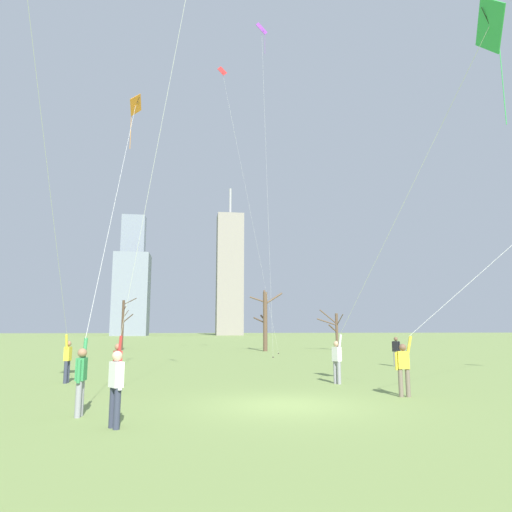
% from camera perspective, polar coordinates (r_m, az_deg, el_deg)
% --- Properties ---
extents(ground_plane, '(400.00, 400.00, 0.00)m').
position_cam_1_polar(ground_plane, '(13.33, 3.74, -18.04)').
color(ground_plane, '#7A934C').
extents(kite_flyer_foreground_left_yellow, '(11.82, 2.00, 11.52)m').
position_cam_1_polar(kite_flyer_foreground_left_yellow, '(15.96, 23.21, -7.20)').
color(kite_flyer_foreground_left_yellow, '#726656').
rests_on(kite_flyer_foreground_left_yellow, ground).
extents(kite_flyer_far_back_green, '(2.20, 8.79, 10.43)m').
position_cam_1_polar(kite_flyer_far_back_green, '(16.71, 13.23, -5.45)').
color(kite_flyer_far_back_green, gray).
rests_on(kite_flyer_far_back_green, ground).
extents(kite_flyer_midfield_right_orange, '(0.37, 8.59, 12.53)m').
position_cam_1_polar(kite_flyer_midfield_right_orange, '(13.53, -19.29, -5.51)').
color(kite_flyer_midfield_right_orange, gray).
rests_on(kite_flyer_midfield_right_orange, ground).
extents(kite_flyer_midfield_center_white, '(1.45, 15.45, 17.40)m').
position_cam_1_polar(kite_flyer_midfield_center_white, '(16.45, -23.79, 1.36)').
color(kite_flyer_midfield_center_white, '#33384C').
rests_on(kite_flyer_midfield_center_white, ground).
extents(kite_flyer_foreground_right_blue, '(4.02, 7.69, 20.49)m').
position_cam_1_polar(kite_flyer_foreground_right_blue, '(14.55, -14.39, 0.29)').
color(kite_flyer_foreground_right_blue, gray).
rests_on(kite_flyer_foreground_right_blue, ground).
extents(bystander_strolling_midfield, '(0.35, 0.45, 1.62)m').
position_cam_1_polar(bystander_strolling_midfield, '(27.32, 17.04, -11.11)').
color(bystander_strolling_midfield, gray).
rests_on(bystander_strolling_midfield, ground).
extents(bystander_watching_nearby, '(0.35, 0.44, 1.62)m').
position_cam_1_polar(bystander_watching_nearby, '(10.66, -17.03, -15.05)').
color(bystander_watching_nearby, '#33384C').
rests_on(bystander_watching_nearby, ground).
extents(distant_kite_drifting_right_purple, '(1.64, 2.31, 25.31)m').
position_cam_1_polar(distant_kite_drifting_right_purple, '(38.14, 0.82, 24.06)').
color(distant_kite_drifting_right_purple, purple).
rests_on(distant_kite_drifting_right_purple, ground).
extents(distant_kite_drifting_left_red, '(5.70, 5.01, 22.61)m').
position_cam_1_polar(distant_kite_drifting_left_red, '(38.25, -3.25, 17.64)').
color(distant_kite_drifting_left_red, red).
rests_on(distant_kite_drifting_left_red, ground).
extents(bare_tree_center, '(3.23, 1.92, 5.79)m').
position_cam_1_polar(bare_tree_center, '(43.55, 1.15, -7.73)').
color(bare_tree_center, brown).
rests_on(bare_tree_center, ground).
extents(bare_tree_leftmost, '(2.30, 1.47, 3.96)m').
position_cam_1_polar(bare_tree_leftmost, '(46.49, 9.81, -8.94)').
color(bare_tree_leftmost, brown).
rests_on(bare_tree_leftmost, ground).
extents(bare_tree_left_of_center, '(1.40, 2.03, 5.06)m').
position_cam_1_polar(bare_tree_left_of_center, '(47.09, -16.19, -8.05)').
color(bare_tree_left_of_center, '#4C3828').
rests_on(bare_tree_left_of_center, ground).
extents(skyline_mid_tower_left, '(8.11, 7.96, 46.36)m').
position_cam_1_polar(skyline_mid_tower_left, '(143.05, -3.30, -2.24)').
color(skyline_mid_tower_left, gray).
rests_on(skyline_mid_tower_left, ground).
extents(skyline_tall_tower, '(9.84, 9.99, 23.64)m').
position_cam_1_polar(skyline_tall_tower, '(138.07, -15.21, -4.63)').
color(skyline_tall_tower, gray).
rests_on(skyline_tall_tower, ground).
extents(skyline_slender_spire, '(7.40, 5.41, 38.77)m').
position_cam_1_polar(skyline_slender_spire, '(154.05, -15.16, -2.23)').
color(skyline_slender_spire, gray).
rests_on(skyline_slender_spire, ground).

